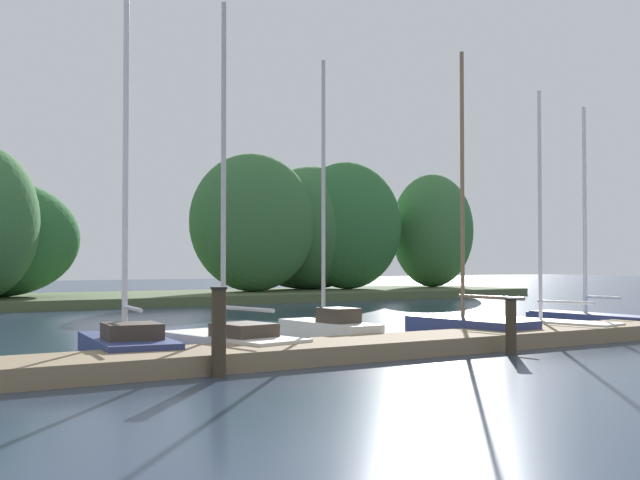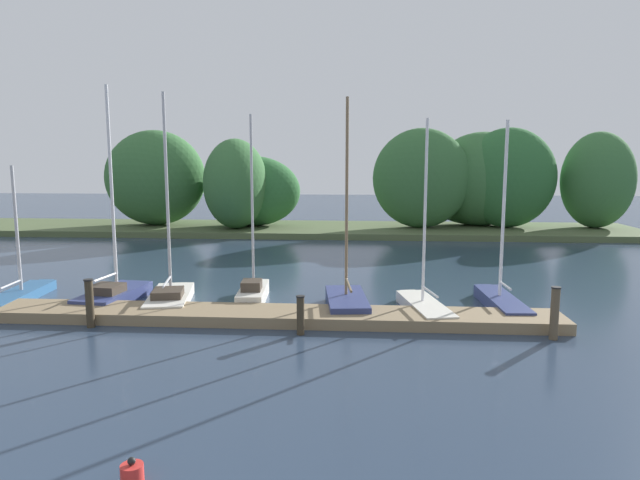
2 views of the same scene
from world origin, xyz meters
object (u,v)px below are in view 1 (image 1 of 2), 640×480
object	(u,v)px
sailboat_2	(126,339)
sailboat_4	(327,326)
sailboat_3	(228,337)
mooring_piling_2	(511,326)
sailboat_6	(544,323)
mooring_piling_1	(219,331)
sailboat_5	(466,325)
sailboat_7	(589,316)

from	to	relation	value
sailboat_2	sailboat_4	distance (m)	5.01
sailboat_3	mooring_piling_2	xyz separation A→B (m)	(5.02, -3.11, 0.23)
sailboat_6	mooring_piling_2	distance (m)	4.70
sailboat_6	mooring_piling_2	size ratio (longest dim) A/B	5.51
mooring_piling_2	mooring_piling_1	bearing A→B (deg)	177.85
sailboat_4	mooring_piling_1	bearing A→B (deg)	124.65
sailboat_5	mooring_piling_2	bearing A→B (deg)	149.05
sailboat_4	mooring_piling_2	size ratio (longest dim) A/B	5.73
sailboat_2	sailboat_6	xyz separation A→B (m)	(11.01, -0.63, -0.10)
sailboat_6	mooring_piling_2	xyz separation A→B (m)	(-3.88, -2.64, 0.28)
mooring_piling_1	mooring_piling_2	distance (m)	6.53
sailboat_4	sailboat_5	size ratio (longest dim) A/B	0.94
sailboat_5	sailboat_7	world-z (taller)	sailboat_5
sailboat_2	sailboat_4	world-z (taller)	sailboat_2
sailboat_7	mooring_piling_1	world-z (taller)	sailboat_7
sailboat_7	mooring_piling_1	distance (m)	13.55
sailboat_3	sailboat_7	world-z (taller)	sailboat_3
sailboat_5	mooring_piling_2	distance (m)	3.07
sailboat_7	sailboat_2	bearing A→B (deg)	88.13
sailboat_4	sailboat_7	bearing A→B (deg)	-96.43
sailboat_4	sailboat_6	xyz separation A→B (m)	(6.03, -1.14, -0.10)
sailboat_4	mooring_piling_1	world-z (taller)	sailboat_4
sailboat_2	sailboat_5	world-z (taller)	sailboat_2
sailboat_2	mooring_piling_2	size ratio (longest dim) A/B	6.57
sailboat_6	sailboat_7	xyz separation A→B (m)	(2.74, 0.82, 0.03)
sailboat_2	sailboat_6	bearing A→B (deg)	-87.20
sailboat_2	mooring_piling_1	size ratio (longest dim) A/B	5.10
sailboat_2	mooring_piling_2	distance (m)	7.84
sailboat_5	sailboat_6	world-z (taller)	sailboat_5
mooring_piling_2	sailboat_5	bearing A→B (deg)	65.36
sailboat_3	sailboat_6	xyz separation A→B (m)	(8.90, -0.47, -0.05)
sailboat_7	sailboat_5	bearing A→B (deg)	94.52
mooring_piling_2	sailboat_7	bearing A→B (deg)	27.57
sailboat_6	mooring_piling_2	bearing A→B (deg)	113.02
sailboat_2	mooring_piling_1	world-z (taller)	sailboat_2
sailboat_5	sailboat_7	xyz separation A→B (m)	(5.35, 0.67, -0.02)
sailboat_4	sailboat_6	size ratio (longest dim) A/B	1.04
sailboat_5	mooring_piling_1	size ratio (longest dim) A/B	4.75
mooring_piling_1	sailboat_4	bearing A→B (deg)	38.95
sailboat_3	sailboat_6	bearing A→B (deg)	-104.20
mooring_piling_1	mooring_piling_2	world-z (taller)	mooring_piling_1
sailboat_4	sailboat_5	xyz separation A→B (m)	(3.42, -1.00, -0.04)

